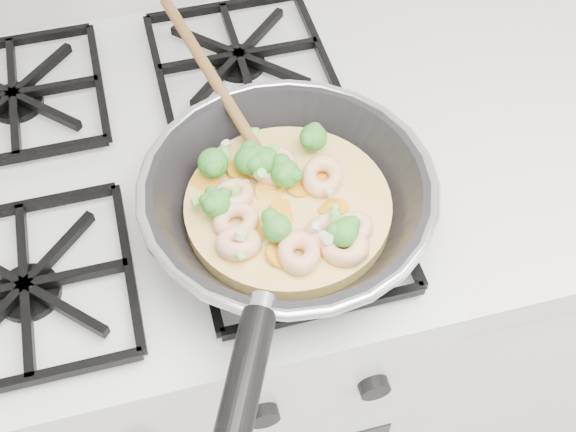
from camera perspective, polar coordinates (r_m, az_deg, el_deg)
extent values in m
cube|color=silver|center=(1.31, -7.72, -9.24)|extent=(0.60, 0.60, 0.90)
cube|color=black|center=(0.93, -10.79, 4.19)|extent=(0.56, 0.56, 0.02)
torus|color=#B7B7BE|center=(0.80, 0.00, 2.28)|extent=(0.33, 0.33, 0.01)
cylinder|color=black|center=(0.67, -3.74, -14.10)|extent=(0.11, 0.18, 0.03)
cylinder|color=#F5D06A|center=(0.82, 0.00, 0.66)|extent=(0.23, 0.23, 0.02)
ellipsoid|color=brown|center=(0.84, -1.66, 3.84)|extent=(0.05, 0.06, 0.02)
cylinder|color=brown|center=(0.91, -5.93, 10.73)|extent=(0.08, 0.26, 0.05)
torus|color=#EEBE8D|center=(0.79, 4.90, -1.01)|extent=(0.06, 0.06, 0.02)
torus|color=#EEBE8D|center=(0.77, 0.83, -2.80)|extent=(0.06, 0.06, 0.02)
torus|color=#EEBE8D|center=(0.83, -0.98, 3.68)|extent=(0.06, 0.06, 0.03)
torus|color=#EEBE8D|center=(0.84, -1.06, 4.13)|extent=(0.06, 0.06, 0.03)
torus|color=#EEBE8D|center=(0.79, -3.98, -0.37)|extent=(0.05, 0.05, 0.03)
torus|color=#EEBE8D|center=(0.81, -4.25, 1.56)|extent=(0.07, 0.07, 0.03)
torus|color=#EEBE8D|center=(0.78, 2.87, -1.21)|extent=(0.07, 0.07, 0.03)
torus|color=#EEBE8D|center=(0.77, -3.81, -2.07)|extent=(0.05, 0.06, 0.03)
torus|color=#EEBE8D|center=(0.77, 4.29, -2.31)|extent=(0.08, 0.08, 0.03)
torus|color=#EEBE8D|center=(0.83, 2.66, 3.06)|extent=(0.08, 0.08, 0.03)
ellipsoid|color=green|center=(0.83, -5.74, 4.04)|extent=(0.04, 0.04, 0.03)
ellipsoid|color=green|center=(0.82, -0.23, 3.27)|extent=(0.04, 0.04, 0.03)
ellipsoid|color=green|center=(0.77, -0.84, -0.92)|extent=(0.04, 0.04, 0.03)
ellipsoid|color=green|center=(0.77, 4.33, -1.30)|extent=(0.04, 0.04, 0.03)
ellipsoid|color=green|center=(0.83, -2.99, 4.26)|extent=(0.04, 0.04, 0.03)
ellipsoid|color=green|center=(0.85, 1.94, 6.00)|extent=(0.04, 0.04, 0.03)
ellipsoid|color=green|center=(0.79, -5.50, 0.96)|extent=(0.04, 0.04, 0.03)
ellipsoid|color=green|center=(0.83, -1.85, 4.14)|extent=(0.04, 0.04, 0.03)
cylinder|color=orange|center=(0.82, -1.47, 1.89)|extent=(0.03, 0.03, 0.01)
cylinder|color=orange|center=(0.84, 2.82, 3.03)|extent=(0.03, 0.03, 0.01)
cylinder|color=orange|center=(0.81, 3.79, 0.72)|extent=(0.03, 0.03, 0.01)
cylinder|color=orange|center=(0.83, 0.87, 2.24)|extent=(0.04, 0.04, 0.00)
cylinder|color=orange|center=(0.78, -3.00, -2.08)|extent=(0.04, 0.04, 0.01)
cylinder|color=orange|center=(0.81, 3.15, 0.69)|extent=(0.03, 0.03, 0.01)
cylinder|color=orange|center=(0.77, -0.62, -3.04)|extent=(0.04, 0.04, 0.01)
cylinder|color=orange|center=(0.81, -0.28, 0.37)|extent=(0.04, 0.04, 0.01)
cylinder|color=orange|center=(0.83, -0.67, 2.55)|extent=(0.03, 0.03, 0.01)
cylinder|color=orange|center=(0.84, -6.36, 2.47)|extent=(0.03, 0.03, 0.01)
cylinder|color=orange|center=(0.79, -2.19, -1.14)|extent=(0.03, 0.03, 0.01)
cylinder|color=orange|center=(0.84, -3.65, 3.50)|extent=(0.04, 0.04, 0.01)
cylinder|color=orange|center=(0.78, -3.07, -2.52)|extent=(0.03, 0.03, 0.01)
cylinder|color=#7DCE52|center=(0.83, -1.07, 5.20)|extent=(0.01, 0.01, 0.01)
cylinder|color=#7DCE52|center=(0.86, -2.58, 6.35)|extent=(0.01, 0.01, 0.01)
cylinder|color=beige|center=(0.76, 2.08, -0.87)|extent=(0.01, 0.01, 0.01)
cylinder|color=beige|center=(0.81, 3.24, 1.81)|extent=(0.01, 0.01, 0.01)
cylinder|color=#7DCE52|center=(0.79, 3.64, 0.50)|extent=(0.01, 0.01, 0.01)
cylinder|color=#7DCE52|center=(0.80, -4.02, 1.83)|extent=(0.01, 0.01, 0.01)
cylinder|color=#7DCE52|center=(0.77, 3.16, -1.55)|extent=(0.01, 0.01, 0.01)
cylinder|color=#7DCE52|center=(0.84, -4.83, 4.86)|extent=(0.01, 0.01, 0.01)
cylinder|color=beige|center=(0.76, 2.90, -1.67)|extent=(0.01, 0.01, 0.01)
cylinder|color=beige|center=(0.84, -4.72, 5.41)|extent=(0.01, 0.01, 0.01)
cylinder|color=#7DCE52|center=(0.81, -2.15, 3.25)|extent=(0.01, 0.01, 0.01)
cylinder|color=#7DCE52|center=(0.80, -7.02, 1.02)|extent=(0.01, 0.01, 0.01)
cylinder|color=beige|center=(0.76, -3.64, -1.49)|extent=(0.01, 0.01, 0.01)
cylinder|color=beige|center=(0.82, -1.13, 3.67)|extent=(0.01, 0.01, 0.01)
cylinder|color=#7DCE52|center=(0.77, 3.63, -0.02)|extent=(0.01, 0.01, 0.01)
cylinder|color=#7DCE52|center=(0.75, -3.65, -3.05)|extent=(0.01, 0.01, 0.01)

